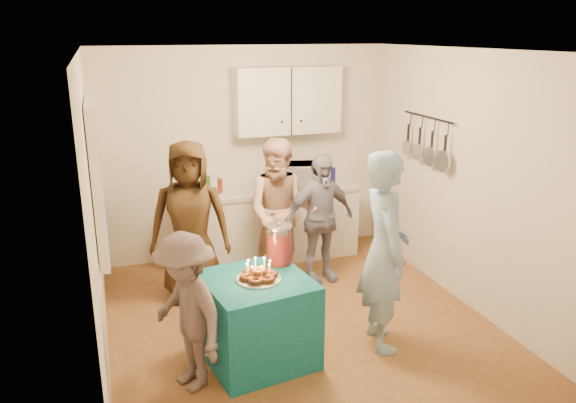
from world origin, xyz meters
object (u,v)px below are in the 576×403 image
object	(u,v)px
counter	(269,225)
man_birthday	(384,251)
child_near_left	(187,312)
microwave	(302,174)
woman_back_center	(281,212)
woman_back_right	(319,219)
punch_jar	(279,245)
party_table	(257,319)
woman_back_left	(190,222)

from	to	relation	value
counter	man_birthday	xyz separation A→B (m)	(0.38, -2.28, 0.47)
counter	child_near_left	world-z (taller)	child_near_left
microwave	woman_back_center	size ratio (longest dim) A/B	0.31
woman_back_right	punch_jar	bearing A→B (deg)	-136.61
party_table	man_birthday	xyz separation A→B (m)	(1.14, -0.11, 0.52)
microwave	punch_jar	bearing A→B (deg)	-101.36
woman_back_left	woman_back_center	size ratio (longest dim) A/B	1.03
woman_back_left	woman_back_right	bearing A→B (deg)	12.40
microwave	party_table	world-z (taller)	microwave
microwave	man_birthday	bearing A→B (deg)	-77.31
punch_jar	man_birthday	world-z (taller)	man_birthday
counter	woman_back_left	bearing A→B (deg)	-144.05
woman_back_center	woman_back_right	distance (m)	0.44
punch_jar	man_birthday	size ratio (longest dim) A/B	0.19
counter	punch_jar	world-z (taller)	punch_jar
man_birthday	woman_back_center	world-z (taller)	man_birthday
woman_back_left	woman_back_right	world-z (taller)	woman_back_left
party_table	man_birthday	size ratio (longest dim) A/B	0.47
child_near_left	woman_back_center	bearing A→B (deg)	119.86
counter	child_near_left	bearing A→B (deg)	-120.23
microwave	woman_back_center	world-z (taller)	woman_back_center
counter	microwave	size ratio (longest dim) A/B	4.33
woman_back_right	child_near_left	distance (m)	2.32
microwave	man_birthday	size ratio (longest dim) A/B	0.28
woman_back_right	man_birthday	bearing A→B (deg)	-98.44
microwave	woman_back_left	world-z (taller)	woman_back_left
woman_back_left	woman_back_center	world-z (taller)	woman_back_left
counter	woman_back_left	world-z (taller)	woman_back_left
counter	party_table	world-z (taller)	counter
woman_back_center	child_near_left	bearing A→B (deg)	-105.42
counter	party_table	size ratio (longest dim) A/B	2.59
party_table	man_birthday	bearing A→B (deg)	-5.51
party_table	woman_back_left	size ratio (longest dim) A/B	0.50
counter	woman_back_left	distance (m)	1.41
counter	woman_back_left	xyz separation A→B (m)	(-1.09, -0.79, 0.43)
punch_jar	woman_back_left	world-z (taller)	woman_back_left
microwave	man_birthday	world-z (taller)	man_birthday
woman_back_center	woman_back_right	xyz separation A→B (m)	(0.42, -0.10, -0.09)
counter	woman_back_right	size ratio (longest dim) A/B	1.48
man_birthday	counter	bearing A→B (deg)	19.81
microwave	party_table	bearing A→B (deg)	-104.71
counter	party_table	bearing A→B (deg)	-109.29
man_birthday	woman_back_center	xyz separation A→B (m)	(-0.44, 1.56, -0.08)
microwave	woman_back_center	bearing A→B (deg)	-110.97
man_birthday	party_table	bearing A→B (deg)	94.86
party_table	punch_jar	world-z (taller)	punch_jar
woman_back_left	child_near_left	world-z (taller)	woman_back_left
party_table	woman_back_left	distance (m)	1.50
woman_back_center	child_near_left	xyz separation A→B (m)	(-1.31, -1.65, -0.17)
punch_jar	child_near_left	distance (m)	1.05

